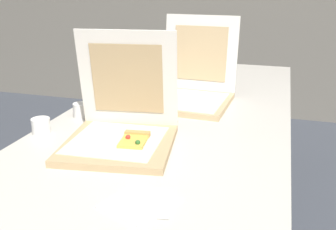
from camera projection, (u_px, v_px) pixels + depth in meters
name	position (u px, v px, depth m)	size (l,w,h in m)	color
table	(175.00, 128.00, 1.54)	(0.88, 2.12, 0.76)	beige
pizza_box_front	(121.00, 129.00, 1.25)	(0.39, 0.39, 0.36)	tan
pizza_box_middle	(191.00, 90.00, 1.69)	(0.36, 0.40, 0.36)	tan
cup_white_near_center	(82.00, 110.00, 1.51)	(0.06, 0.06, 0.06)	white
cup_white_far	(148.00, 84.00, 1.88)	(0.06, 0.06, 0.06)	white
cup_white_near_left	(41.00, 126.00, 1.35)	(0.06, 0.06, 0.06)	white
napkin_pile	(141.00, 203.00, 0.93)	(0.19, 0.19, 0.01)	white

